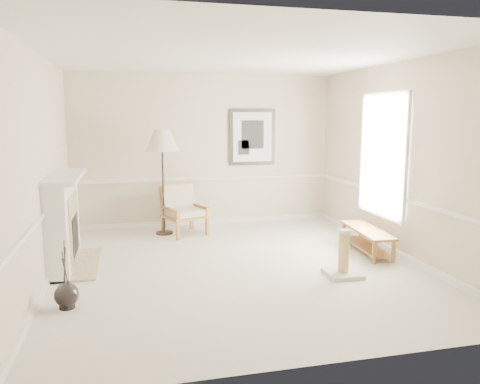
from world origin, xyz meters
The scene contains 8 objects.
ground centered at (0.00, 0.00, 0.00)m, with size 5.50×5.50×0.00m, color silver.
room centered at (0.14, 0.08, 1.87)m, with size 5.04×5.54×2.92m.
fireplace centered at (-2.34, 0.60, 0.64)m, with size 0.64×1.64×1.31m.
floor_vase centered at (-2.15, -0.98, 0.14)m, with size 0.27×0.27×0.78m.
armchair centered at (-0.52, 2.10, 0.47)m, with size 0.86×0.89×0.88m.
floor_lamp centered at (-0.84, 2.13, 1.63)m, with size 0.64×0.64×1.87m.
bench centered at (2.15, 0.23, 0.25)m, with size 0.49×1.32×0.37m.
scratching_post centered at (1.30, -0.71, 0.20)m, with size 0.45×0.45×0.63m.
Camera 1 is at (-1.42, -6.20, 2.10)m, focal length 35.00 mm.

